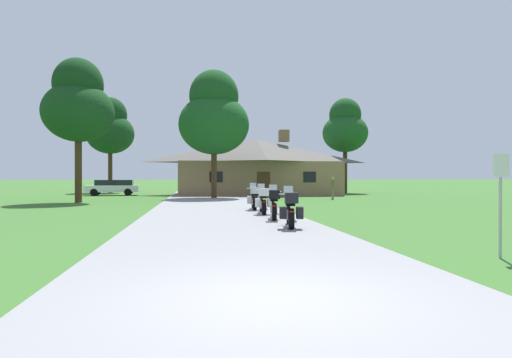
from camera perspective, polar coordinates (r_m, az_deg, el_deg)
name	(u,v)px	position (r m, az deg, el deg)	size (l,w,h in m)	color
ground_plane	(214,205)	(25.61, -5.67, -3.45)	(500.00, 500.00, 0.00)	#386628
asphalt_driveway	(215,207)	(23.62, -5.48, -3.69)	(6.40, 80.00, 0.06)	gray
motorcycle_white_nearest_to_camera	(290,210)	(13.66, 4.60, -4.15)	(0.92, 2.08, 1.30)	black
motorcycle_yellow_second_in_row	(274,204)	(16.29, 2.40, -3.40)	(0.76, 2.08, 1.30)	black
motorcycle_silver_third_in_row	(263,201)	(18.64, 0.95, -2.97)	(0.79, 2.08, 1.30)	black
motorcycle_blue_farthest_in_row	(254,198)	(21.06, -0.25, -2.60)	(0.80, 2.08, 1.30)	black
stone_lodge	(257,166)	(40.29, 0.14, 1.73)	(15.23, 8.50, 6.12)	#896B4C
bystander_olive_shirt_near_lodge	(333,187)	(32.21, 10.19, -1.00)	(0.35, 0.51, 1.69)	#75664C
metal_signpost_roadside	(501,192)	(10.03, 29.82, -1.54)	(0.36, 0.06, 2.14)	#9EA0A5
tree_left_far	(110,128)	(47.91, -18.86, 6.41)	(4.96, 4.96, 10.07)	#422D19
tree_right_of_lodge	(345,128)	(45.40, 11.80, 6.68)	(4.65, 4.65, 9.81)	#422D19
tree_by_lodge_front	(214,116)	(33.40, -5.62, 8.32)	(5.41, 5.41, 9.90)	#422D19
tree_left_near	(78,104)	(30.37, -22.61, 9.18)	(4.52, 4.52, 9.36)	#422D19
parked_white_suv_far_left	(113,187)	(40.57, -18.54, -0.99)	(4.72, 2.18, 1.40)	silver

